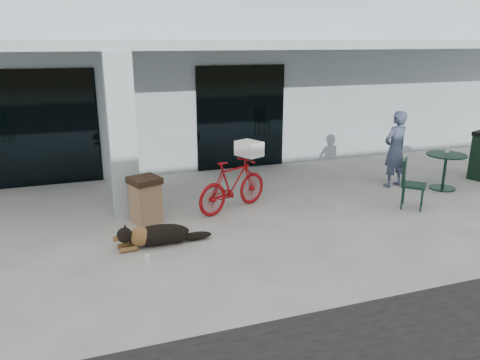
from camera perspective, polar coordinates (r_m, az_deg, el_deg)
name	(u,v)px	position (r m, az deg, el deg)	size (l,w,h in m)	color
ground	(237,252)	(7.69, -0.33, -8.75)	(80.00, 80.00, 0.00)	beige
building	(150,75)	(15.28, -10.92, 12.43)	(22.00, 7.00, 4.50)	#AFBEC6
storefront_glass_left	(35,129)	(11.76, -23.67, 5.72)	(2.80, 0.06, 2.70)	black
storefront_glass_right	(241,118)	(12.40, 0.12, 7.61)	(2.40, 0.06, 2.70)	black
column	(122,137)	(9.08, -14.18, 5.09)	(0.50, 0.50, 3.12)	#AFBEC6
overhang	(183,45)	(10.42, -7.01, 16.04)	(22.00, 2.80, 0.18)	#AFBEC6
bicycle	(233,185)	(9.35, -0.87, -0.61)	(0.49, 1.75, 1.05)	#9F0C11
laundry_basket	(249,149)	(9.47, 1.12, 3.84)	(0.50, 0.37, 0.30)	white
dog	(158,234)	(7.99, -9.92, -6.45)	(1.21, 0.40, 0.40)	black
cup_near_dog	(148,258)	(7.53, -11.18, -9.28)	(0.08, 0.08, 0.10)	white
cafe_table_far	(444,172)	(11.70, 23.65, 0.94)	(0.88, 0.88, 0.82)	#102F22
cafe_chair_far_a	(414,184)	(10.09, 20.42, -0.51)	(0.46, 0.50, 1.01)	#102F22
person	(395,149)	(11.39, 18.40, 3.57)	(0.65, 0.43, 1.78)	#394460
cup_on_table	(447,150)	(11.77, 23.92, 3.37)	(0.09, 0.09, 0.12)	white
trash_receptacle	(146,200)	(8.91, -11.44, -2.40)	(0.52, 0.52, 0.88)	#936E4C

